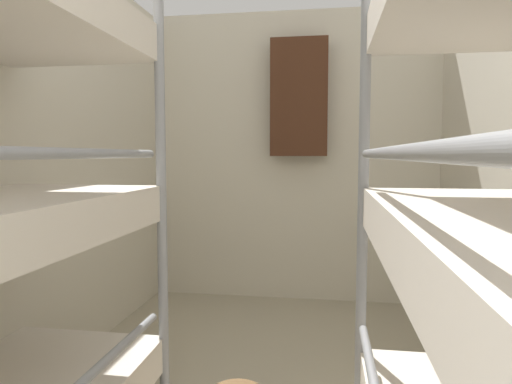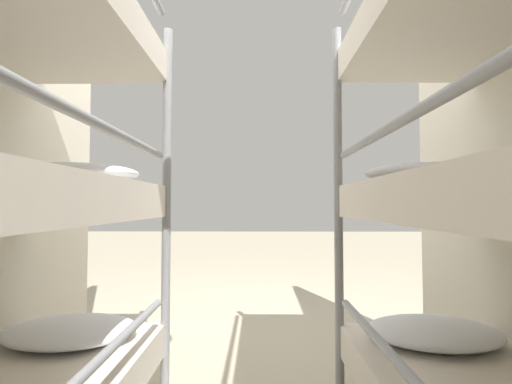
{
  "view_description": "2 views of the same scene",
  "coord_description": "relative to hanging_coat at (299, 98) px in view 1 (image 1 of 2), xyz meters",
  "views": [
    {
      "loc": [
        0.29,
        0.54,
        1.18
      ],
      "look_at": [
        -0.06,
        2.73,
        1.0
      ],
      "focal_mm": 32.0,
      "sensor_mm": 36.0,
      "label": 1
    },
    {
      "loc": [
        -0.03,
        2.3,
        0.95
      ],
      "look_at": [
        -0.02,
        0.31,
        1.03
      ],
      "focal_mm": 24.0,
      "sensor_mm": 36.0,
      "label": 2
    }
  ],
  "objects": [
    {
      "name": "hanging_coat",
      "position": [
        0.0,
        0.0,
        0.0
      ],
      "size": [
        0.44,
        0.12,
        0.9
      ],
      "color": "#472819"
    },
    {
      "name": "wall_back",
      "position": [
        -0.06,
        0.15,
        -0.46
      ],
      "size": [
        2.42,
        0.06,
        2.33
      ],
      "color": "beige",
      "rests_on": "ground_plane"
    }
  ]
}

